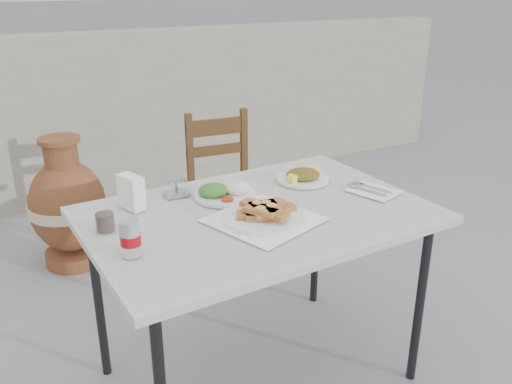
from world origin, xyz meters
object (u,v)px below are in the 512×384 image
salad_chopped_plate (303,176)px  soda_can (130,238)px  pide_plate (264,212)px  salad_rice_plate (224,192)px  napkin_holder (131,192)px  chair (225,188)px  terracotta_urn (68,207)px  cola_glass (105,218)px  cafe_table (258,223)px  condiment_caddy (177,190)px

salad_chopped_plate → soda_can: (-0.83, -0.30, 0.04)m
pide_plate → salad_rice_plate: size_ratio=1.74×
napkin_holder → chair: (0.73, 0.74, -0.37)m
salad_chopped_plate → terracotta_urn: bearing=124.0°
cola_glass → chair: chair is taller
cafe_table → napkin_holder: napkin_holder is taller
salad_rice_plate → salad_chopped_plate: bearing=1.2°
condiment_caddy → terracotta_urn: (-0.26, 1.08, -0.43)m
salad_chopped_plate → napkin_holder: size_ratio=1.75×
pide_plate → terracotta_urn: (-0.45, 1.45, -0.44)m
terracotta_urn → cola_glass: bearing=-92.8°
pide_plate → soda_can: size_ratio=3.65×
chair → terracotta_urn: chair is taller
pide_plate → napkin_holder: 0.50m
pide_plate → condiment_caddy: 0.42m
cafe_table → salad_chopped_plate: bearing=30.4°
soda_can → terracotta_urn: 1.55m
salad_rice_plate → chair: size_ratio=0.28×
salad_rice_plate → napkin_holder: (-0.35, 0.06, 0.04)m
napkin_holder → cafe_table: bearing=-49.8°
cafe_table → salad_rice_plate: salad_rice_plate is taller
cola_glass → condiment_caddy: (0.33, 0.18, -0.02)m
napkin_holder → terracotta_urn: (-0.07, 1.12, -0.47)m
cafe_table → salad_rice_plate: (-0.05, 0.18, 0.08)m
cafe_table → salad_chopped_plate: size_ratio=5.69×
cafe_table → napkin_holder: size_ratio=9.97×
salad_chopped_plate → soda_can: 0.89m
cola_glass → cafe_table: bearing=-11.2°
soda_can → condiment_caddy: 0.50m
chair → cola_glass: bearing=-128.3°
salad_chopped_plate → pide_plate: bearing=-141.6°
cafe_table → salad_rice_plate: 0.20m
condiment_caddy → cola_glass: bearing=-150.9°
cafe_table → pide_plate: (-0.02, -0.08, 0.08)m
condiment_caddy → salad_rice_plate: bearing=-34.0°
chair → terracotta_urn: size_ratio=1.14×
salad_chopped_plate → terracotta_urn: 1.48m
cafe_table → pide_plate: size_ratio=3.01×
soda_can → chair: 1.43m
cafe_table → soda_can: size_ratio=10.98×
pide_plate → condiment_caddy: (-0.19, 0.37, -0.01)m
cola_glass → napkin_holder: napkin_holder is taller
soda_can → terracotta_urn: (0.04, 1.48, -0.46)m
terracotta_urn → salad_chopped_plate: bearing=-56.0°
napkin_holder → terracotta_urn: 1.22m
cafe_table → salad_chopped_plate: 0.38m
cafe_table → pide_plate: pide_plate is taller
soda_can → condiment_caddy: soda_can is taller
napkin_holder → salad_chopped_plate: bearing=-22.8°
pide_plate → salad_chopped_plate: size_ratio=1.89×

